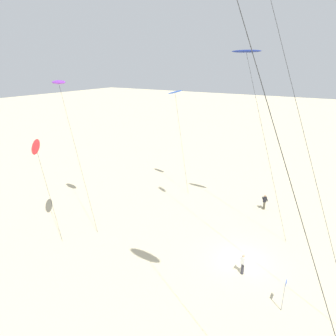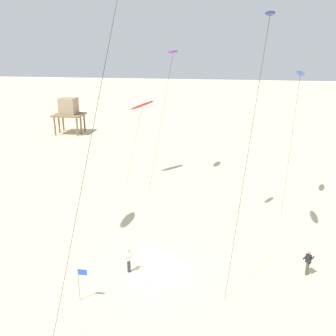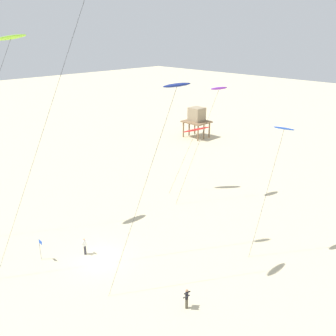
% 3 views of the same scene
% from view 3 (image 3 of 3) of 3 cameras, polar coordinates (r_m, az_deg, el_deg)
% --- Properties ---
extents(ground_plane, '(260.00, 260.00, 0.00)m').
position_cam_3_polar(ground_plane, '(35.30, -10.31, -13.39)').
color(ground_plane, beige).
extents(kite_navy, '(2.20, 6.89, 15.93)m').
position_cam_3_polar(kite_navy, '(26.60, 1.23, 12.07)').
color(kite_navy, navy).
rests_on(kite_navy, ground).
extents(kite_purple, '(2.32, 6.30, 13.45)m').
position_cam_3_polar(kite_purple, '(43.08, 7.71, 11.78)').
color(kite_purple, purple).
rests_on(kite_purple, ground).
extents(kite_blue, '(1.47, 3.68, 12.09)m').
position_cam_3_polar(kite_blue, '(32.63, 17.20, 5.49)').
color(kite_blue, blue).
rests_on(kite_blue, ground).
extents(kite_red, '(2.65, 5.07, 8.41)m').
position_cam_3_polar(kite_red, '(46.19, 4.32, 5.82)').
color(kite_red, red).
rests_on(kite_red, ground).
extents(kite_lime, '(3.28, 9.95, 19.18)m').
position_cam_3_polar(kite_lime, '(37.88, -22.91, 17.59)').
color(kite_lime, '#8CD833').
rests_on(kite_lime, ground).
extents(kite_flyer_nearest, '(0.72, 0.72, 1.67)m').
position_cam_3_polar(kite_flyer_nearest, '(29.14, 2.86, -19.19)').
color(kite_flyer_nearest, '#4C4738').
rests_on(kite_flyer_nearest, ground).
extents(kite_flyer_middle, '(0.64, 0.66, 1.67)m').
position_cam_3_polar(kite_flyer_middle, '(35.67, -12.57, -11.48)').
color(kite_flyer_middle, '#33333D').
rests_on(kite_flyer_middle, ground).
extents(stilt_house, '(4.58, 4.06, 5.71)m').
position_cam_3_polar(stilt_house, '(70.85, 4.39, 7.77)').
color(stilt_house, '#846647').
rests_on(stilt_house, ground).
extents(marker_flag, '(0.56, 0.05, 2.10)m').
position_cam_3_polar(marker_flag, '(35.60, -18.86, -11.11)').
color(marker_flag, gray).
rests_on(marker_flag, ground).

